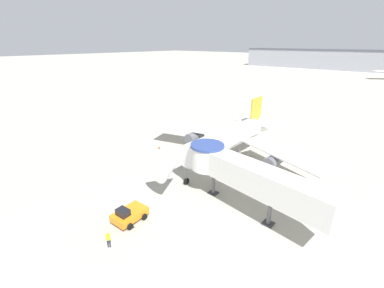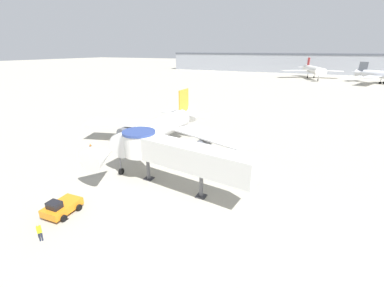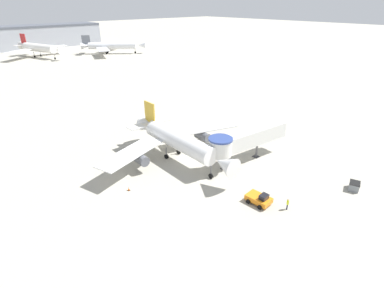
% 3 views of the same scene
% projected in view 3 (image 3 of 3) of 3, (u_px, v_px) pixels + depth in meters
% --- Properties ---
extents(ground_plane, '(800.00, 800.00, 0.00)m').
position_uv_depth(ground_plane, '(192.00, 157.00, 56.65)').
color(ground_plane, '#A8A393').
extents(main_airplane, '(30.89, 25.05, 8.98)m').
position_uv_depth(main_airplane, '(177.00, 140.00, 54.39)').
color(main_airplane, white).
rests_on(main_airplane, ground_plane).
extents(jet_bridge, '(17.21, 5.21, 6.26)m').
position_uv_depth(jet_bridge, '(243.00, 140.00, 52.83)').
color(jet_bridge, silver).
rests_on(jet_bridge, ground_plane).
extents(pushback_tug_orange, '(2.74, 3.67, 1.77)m').
position_uv_depth(pushback_tug_orange, '(259.00, 199.00, 43.47)').
color(pushback_tug_orange, orange).
rests_on(pushback_tug_orange, ground_plane).
extents(service_container_gray, '(2.30, 2.03, 1.26)m').
position_uv_depth(service_container_gray, '(354.00, 186.00, 46.68)').
color(service_container_gray, gray).
rests_on(service_container_gray, ground_plane).
extents(traffic_cone_apron_front, '(0.44, 0.44, 0.73)m').
position_uv_depth(traffic_cone_apron_front, '(267.00, 200.00, 43.94)').
color(traffic_cone_apron_front, black).
rests_on(traffic_cone_apron_front, ground_plane).
extents(traffic_cone_port_wing, '(0.38, 0.38, 0.63)m').
position_uv_depth(traffic_cone_port_wing, '(129.00, 189.00, 46.59)').
color(traffic_cone_port_wing, black).
rests_on(traffic_cone_port_wing, ground_plane).
extents(traffic_cone_starboard_wing, '(0.43, 0.43, 0.70)m').
position_uv_depth(traffic_cone_starboard_wing, '(221.00, 139.00, 63.41)').
color(traffic_cone_starboard_wing, black).
rests_on(traffic_cone_starboard_wing, ground_plane).
extents(ground_crew_marshaller, '(0.38, 0.38, 1.77)m').
position_uv_depth(ground_crew_marshaller, '(288.00, 203.00, 42.05)').
color(ground_crew_marshaller, '#1E2338').
rests_on(ground_crew_marshaller, ground_plane).
extents(background_jet_red_tail, '(33.14, 33.35, 11.10)m').
position_uv_depth(background_jet_red_tail, '(38.00, 48.00, 154.20)').
color(background_jet_red_tail, white).
rests_on(background_jet_red_tail, ground_plane).
extents(background_jet_gray_tail, '(31.10, 30.03, 9.82)m').
position_uv_depth(background_jet_gray_tail, '(111.00, 46.00, 165.35)').
color(background_jet_gray_tail, silver).
rests_on(background_jet_gray_tail, ground_plane).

